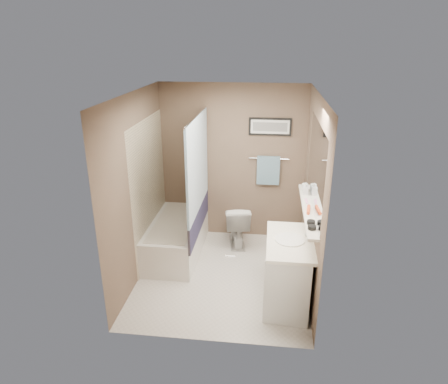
# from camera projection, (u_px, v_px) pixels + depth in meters

# --- Properties ---
(ground) EXTENTS (2.50, 2.50, 0.00)m
(ground) POSITION_uv_depth(u_px,v_px,m) (223.00, 275.00, 5.38)
(ground) COLOR silver
(ground) RESTS_ON ground
(ceiling) EXTENTS (2.20, 2.50, 0.04)m
(ceiling) POSITION_uv_depth(u_px,v_px,m) (222.00, 96.00, 4.52)
(ceiling) COLOR white
(ceiling) RESTS_ON wall_back
(wall_back) EXTENTS (2.20, 0.04, 2.40)m
(wall_back) POSITION_uv_depth(u_px,v_px,m) (232.00, 163.00, 6.08)
(wall_back) COLOR brown
(wall_back) RESTS_ON ground
(wall_front) EXTENTS (2.20, 0.04, 2.40)m
(wall_front) POSITION_uv_depth(u_px,v_px,m) (207.00, 239.00, 3.81)
(wall_front) COLOR brown
(wall_front) RESTS_ON ground
(wall_left) EXTENTS (0.04, 2.50, 2.40)m
(wall_left) POSITION_uv_depth(u_px,v_px,m) (138.00, 189.00, 5.06)
(wall_left) COLOR brown
(wall_left) RESTS_ON ground
(wall_right) EXTENTS (0.04, 2.50, 2.40)m
(wall_right) POSITION_uv_depth(u_px,v_px,m) (311.00, 196.00, 4.83)
(wall_right) COLOR brown
(wall_right) RESTS_ON ground
(tile_surround) EXTENTS (0.02, 1.55, 2.00)m
(tile_surround) POSITION_uv_depth(u_px,v_px,m) (150.00, 190.00, 5.60)
(tile_surround) COLOR #C2B193
(tile_surround) RESTS_ON wall_left
(curtain_rod) EXTENTS (0.02, 1.55, 0.02)m
(curtain_rod) POSITION_uv_depth(u_px,v_px,m) (196.00, 116.00, 5.14)
(curtain_rod) COLOR silver
(curtain_rod) RESTS_ON wall_left
(curtain_upper) EXTENTS (0.03, 1.45, 1.28)m
(curtain_upper) POSITION_uv_depth(u_px,v_px,m) (198.00, 164.00, 5.38)
(curtain_upper) COLOR white
(curtain_upper) RESTS_ON curtain_rod
(curtain_lower) EXTENTS (0.03, 1.45, 0.36)m
(curtain_lower) POSITION_uv_depth(u_px,v_px,m) (199.00, 219.00, 5.68)
(curtain_lower) COLOR #2A2648
(curtain_lower) RESTS_ON curtain_rod
(mirror) EXTENTS (0.02, 1.60, 1.00)m
(mirror) POSITION_uv_depth(u_px,v_px,m) (316.00, 167.00, 4.54)
(mirror) COLOR silver
(mirror) RESTS_ON wall_right
(shelf) EXTENTS (0.12, 1.60, 0.03)m
(shelf) POSITION_uv_depth(u_px,v_px,m) (308.00, 209.00, 4.73)
(shelf) COLOR silver
(shelf) RESTS_ON wall_right
(towel_bar) EXTENTS (0.60, 0.02, 0.02)m
(towel_bar) POSITION_uv_depth(u_px,v_px,m) (269.00, 159.00, 5.97)
(towel_bar) COLOR silver
(towel_bar) RESTS_ON wall_back
(towel) EXTENTS (0.34, 0.05, 0.44)m
(towel) POSITION_uv_depth(u_px,v_px,m) (268.00, 170.00, 6.02)
(towel) COLOR #8FBDD0
(towel) RESTS_ON towel_bar
(art_frame) EXTENTS (0.62, 0.02, 0.26)m
(art_frame) POSITION_uv_depth(u_px,v_px,m) (270.00, 127.00, 5.82)
(art_frame) COLOR black
(art_frame) RESTS_ON wall_back
(art_mat) EXTENTS (0.56, 0.00, 0.20)m
(art_mat) POSITION_uv_depth(u_px,v_px,m) (270.00, 127.00, 5.80)
(art_mat) COLOR white
(art_mat) RESTS_ON art_frame
(art_image) EXTENTS (0.50, 0.00, 0.13)m
(art_image) POSITION_uv_depth(u_px,v_px,m) (270.00, 127.00, 5.80)
(art_image) COLOR #595959
(art_image) RESTS_ON art_mat
(door) EXTENTS (0.80, 0.02, 2.00)m
(door) POSITION_uv_depth(u_px,v_px,m) (264.00, 262.00, 3.81)
(door) COLOR silver
(door) RESTS_ON wall_front
(door_handle) EXTENTS (0.10, 0.02, 0.02)m
(door_handle) POSITION_uv_depth(u_px,v_px,m) (230.00, 257.00, 3.89)
(door_handle) COLOR silver
(door_handle) RESTS_ON door
(bathtub) EXTENTS (0.71, 1.51, 0.50)m
(bathtub) POSITION_uv_depth(u_px,v_px,m) (176.00, 237.00, 5.87)
(bathtub) COLOR white
(bathtub) RESTS_ON ground
(tub_rim) EXTENTS (0.56, 1.36, 0.02)m
(tub_rim) POSITION_uv_depth(u_px,v_px,m) (176.00, 222.00, 5.78)
(tub_rim) COLOR beige
(tub_rim) RESTS_ON bathtub
(toilet) EXTENTS (0.47, 0.70, 0.66)m
(toilet) POSITION_uv_depth(u_px,v_px,m) (237.00, 224.00, 6.09)
(toilet) COLOR silver
(toilet) RESTS_ON ground
(vanity) EXTENTS (0.58, 0.94, 0.80)m
(vanity) POSITION_uv_depth(u_px,v_px,m) (289.00, 273.00, 4.70)
(vanity) COLOR white
(vanity) RESTS_ON ground
(countertop) EXTENTS (0.54, 0.96, 0.04)m
(countertop) POSITION_uv_depth(u_px,v_px,m) (291.00, 242.00, 4.55)
(countertop) COLOR white
(countertop) RESTS_ON vanity
(sink_basin) EXTENTS (0.34, 0.34, 0.01)m
(sink_basin) POSITION_uv_depth(u_px,v_px,m) (290.00, 240.00, 4.54)
(sink_basin) COLOR white
(sink_basin) RESTS_ON countertop
(faucet_spout) EXTENTS (0.02, 0.02, 0.10)m
(faucet_spout) POSITION_uv_depth(u_px,v_px,m) (308.00, 237.00, 4.51)
(faucet_spout) COLOR silver
(faucet_spout) RESTS_ON countertop
(faucet_knob) EXTENTS (0.05, 0.05, 0.05)m
(faucet_knob) POSITION_uv_depth(u_px,v_px,m) (307.00, 235.00, 4.61)
(faucet_knob) COLOR silver
(faucet_knob) RESTS_ON countertop
(candle_bowl_near) EXTENTS (0.09, 0.09, 0.04)m
(candle_bowl_near) POSITION_uv_depth(u_px,v_px,m) (312.00, 227.00, 4.19)
(candle_bowl_near) COLOR black
(candle_bowl_near) RESTS_ON shelf
(candle_bowl_far) EXTENTS (0.09, 0.09, 0.04)m
(candle_bowl_far) POSITION_uv_depth(u_px,v_px,m) (311.00, 222.00, 4.30)
(candle_bowl_far) COLOR black
(candle_bowl_far) RESTS_ON shelf
(hair_brush_front) EXTENTS (0.06, 0.22, 0.04)m
(hair_brush_front) POSITION_uv_depth(u_px,v_px,m) (308.00, 209.00, 4.62)
(hair_brush_front) COLOR #E94E20
(hair_brush_front) RESTS_ON shelf
(pink_comb) EXTENTS (0.04, 0.16, 0.01)m
(pink_comb) POSITION_uv_depth(u_px,v_px,m) (306.00, 201.00, 4.90)
(pink_comb) COLOR pink
(pink_comb) RESTS_ON shelf
(glass_jar) EXTENTS (0.08, 0.08, 0.10)m
(glass_jar) POSITION_uv_depth(u_px,v_px,m) (305.00, 188.00, 5.21)
(glass_jar) COLOR white
(glass_jar) RESTS_ON shelf
(soap_bottle) EXTENTS (0.07, 0.07, 0.16)m
(soap_bottle) POSITION_uv_depth(u_px,v_px,m) (305.00, 189.00, 5.10)
(soap_bottle) COLOR #999999
(soap_bottle) RESTS_ON shelf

